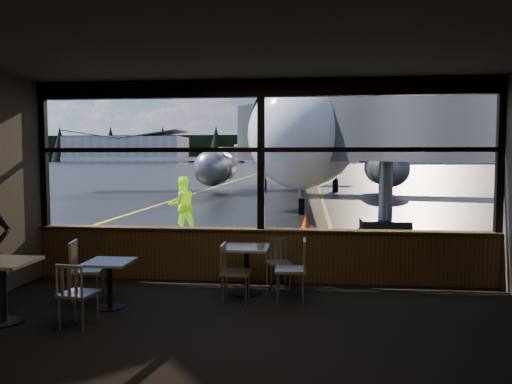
% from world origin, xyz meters
% --- Properties ---
extents(ground_plane, '(520.00, 520.00, 0.00)m').
position_xyz_m(ground_plane, '(0.00, 120.00, 0.00)').
color(ground_plane, black).
rests_on(ground_plane, ground).
extents(carpet_floor, '(8.00, 6.00, 0.01)m').
position_xyz_m(carpet_floor, '(0.00, -3.00, 0.01)').
color(carpet_floor, black).
rests_on(carpet_floor, ground).
extents(ceiling, '(8.00, 6.00, 0.04)m').
position_xyz_m(ceiling, '(0.00, -3.00, 3.50)').
color(ceiling, '#38332D').
rests_on(ceiling, ground).
extents(wall_back, '(8.00, 0.04, 3.50)m').
position_xyz_m(wall_back, '(0.00, -6.00, 1.75)').
color(wall_back, '#474139').
rests_on(wall_back, ground).
extents(window_sill, '(8.00, 0.28, 0.90)m').
position_xyz_m(window_sill, '(0.00, 0.00, 0.45)').
color(window_sill, '#4D3317').
rests_on(window_sill, ground).
extents(window_header, '(8.00, 0.18, 0.30)m').
position_xyz_m(window_header, '(0.00, 0.00, 3.35)').
color(window_header, black).
rests_on(window_header, ground).
extents(mullion_left, '(0.12, 0.12, 2.60)m').
position_xyz_m(mullion_left, '(-3.95, 0.00, 2.20)').
color(mullion_left, black).
rests_on(mullion_left, ground).
extents(mullion_centre, '(0.12, 0.12, 2.60)m').
position_xyz_m(mullion_centre, '(0.00, 0.00, 2.20)').
color(mullion_centre, black).
rests_on(mullion_centre, ground).
extents(mullion_right, '(0.12, 0.12, 2.60)m').
position_xyz_m(mullion_right, '(3.95, 0.00, 2.20)').
color(mullion_right, black).
rests_on(mullion_right, ground).
extents(window_transom, '(8.00, 0.10, 0.08)m').
position_xyz_m(window_transom, '(0.00, 0.00, 2.30)').
color(window_transom, black).
rests_on(window_transom, ground).
extents(airliner, '(30.42, 36.16, 10.82)m').
position_xyz_m(airliner, '(0.24, 22.20, 5.41)').
color(airliner, white).
rests_on(airliner, ground_plane).
extents(jet_bridge, '(8.56, 10.46, 4.56)m').
position_xyz_m(jet_bridge, '(3.60, 5.50, 2.28)').
color(jet_bridge, '#2E2E30').
rests_on(jet_bridge, ground_plane).
extents(cafe_table_near, '(0.70, 0.70, 0.77)m').
position_xyz_m(cafe_table_near, '(-0.15, -0.86, 0.38)').
color(cafe_table_near, '#A49D96').
rests_on(cafe_table_near, carpet_floor).
extents(cafe_table_mid, '(0.63, 0.63, 0.69)m').
position_xyz_m(cafe_table_mid, '(-2.01, -1.80, 0.35)').
color(cafe_table_mid, gray).
rests_on(cafe_table_mid, carpet_floor).
extents(cafe_table_left, '(0.75, 0.75, 0.83)m').
position_xyz_m(cafe_table_left, '(-3.13, -2.57, 0.42)').
color(cafe_table_left, gray).
rests_on(cafe_table_left, carpet_floor).
extents(chair_near_e, '(0.53, 0.53, 0.96)m').
position_xyz_m(chair_near_e, '(0.56, -1.19, 0.48)').
color(chair_near_e, '#BBB7A9').
rests_on(chair_near_e, carpet_floor).
extents(chair_near_w, '(0.49, 0.49, 0.89)m').
position_xyz_m(chair_near_w, '(-0.25, -1.32, 0.45)').
color(chair_near_w, '#B4AFA2').
rests_on(chair_near_w, carpet_floor).
extents(chair_near_n, '(0.55, 0.55, 0.81)m').
position_xyz_m(chair_near_n, '(0.33, -0.40, 0.41)').
color(chair_near_n, '#ACA89B').
rests_on(chair_near_n, carpet_floor).
extents(chair_mid_s, '(0.53, 0.53, 0.86)m').
position_xyz_m(chair_mid_s, '(-2.08, -2.63, 0.43)').
color(chair_mid_s, '#B2ADA0').
rests_on(chair_mid_s, carpet_floor).
extents(chair_mid_w, '(0.60, 0.60, 0.93)m').
position_xyz_m(chair_mid_w, '(-2.47, -1.51, 0.47)').
color(chair_mid_w, '#AFAA9E').
rests_on(chair_mid_w, carpet_floor).
extents(ground_crew, '(1.00, 0.95, 1.63)m').
position_xyz_m(ground_crew, '(-2.73, 5.11, 0.81)').
color(ground_crew, '#BFF219').
rests_on(ground_crew, ground_plane).
extents(cone_nose, '(0.34, 0.34, 0.47)m').
position_xyz_m(cone_nose, '(0.74, 6.13, 0.23)').
color(cone_nose, '#FF6B08').
rests_on(cone_nose, ground_plane).
extents(hangar_left, '(45.00, 18.00, 11.00)m').
position_xyz_m(hangar_left, '(-70.00, 180.00, 5.50)').
color(hangar_left, silver).
rests_on(hangar_left, ground_plane).
extents(hangar_mid, '(38.00, 15.00, 10.00)m').
position_xyz_m(hangar_mid, '(0.00, 185.00, 5.00)').
color(hangar_mid, silver).
rests_on(hangar_mid, ground_plane).
extents(hangar_right, '(50.00, 20.00, 12.00)m').
position_xyz_m(hangar_right, '(60.00, 178.00, 6.00)').
color(hangar_right, silver).
rests_on(hangar_right, ground_plane).
extents(fuel_tank_a, '(8.00, 8.00, 6.00)m').
position_xyz_m(fuel_tank_a, '(-30.00, 182.00, 3.00)').
color(fuel_tank_a, silver).
rests_on(fuel_tank_a, ground_plane).
extents(fuel_tank_b, '(8.00, 8.00, 6.00)m').
position_xyz_m(fuel_tank_b, '(-20.00, 182.00, 3.00)').
color(fuel_tank_b, silver).
rests_on(fuel_tank_b, ground_plane).
extents(fuel_tank_c, '(8.00, 8.00, 6.00)m').
position_xyz_m(fuel_tank_c, '(-10.00, 182.00, 3.00)').
color(fuel_tank_c, silver).
rests_on(fuel_tank_c, ground_plane).
extents(treeline, '(360.00, 3.00, 12.00)m').
position_xyz_m(treeline, '(0.00, 210.00, 6.00)').
color(treeline, black).
rests_on(treeline, ground_plane).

